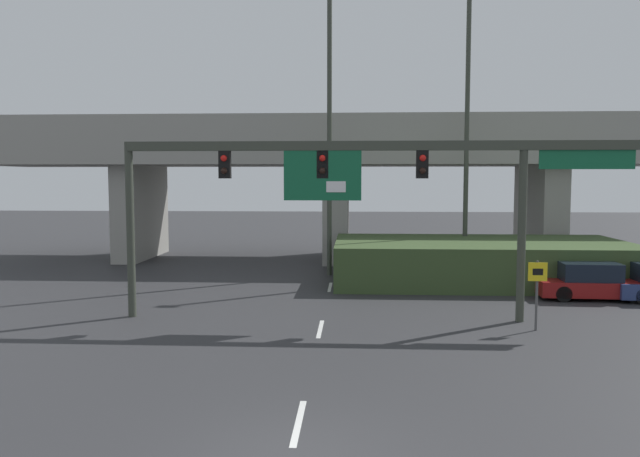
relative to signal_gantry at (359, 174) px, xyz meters
The scene contains 9 objects.
ground_plane 11.90m from the signal_gantry, 96.69° to the right, with size 160.00×160.00×0.00m, color #2D2D30.
lane_markings 5.74m from the signal_gantry, 117.05° to the left, with size 0.14×41.38×0.01m.
signal_gantry is the anchor object (origin of this frame).
speed_limit_sign 6.84m from the signal_gantry, 12.51° to the right, with size 0.60×0.11×2.27m.
highway_light_pole_near 12.47m from the signal_gantry, 62.95° to the left, with size 0.70×0.36×15.63m.
highway_light_pole_far 10.84m from the signal_gantry, 98.25° to the left, with size 0.70×0.36×17.60m.
overpass_bridge 16.19m from the signal_gantry, 94.45° to the left, with size 42.52×8.11×8.38m.
grass_embankment 10.87m from the signal_gantry, 54.99° to the left, with size 13.65×7.14×1.94m.
parked_sedan_near_right 11.27m from the signal_gantry, 24.34° to the left, with size 4.46×2.04×1.50m.
Camera 1 is at (1.12, -10.68, 4.92)m, focal length 35.00 mm.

